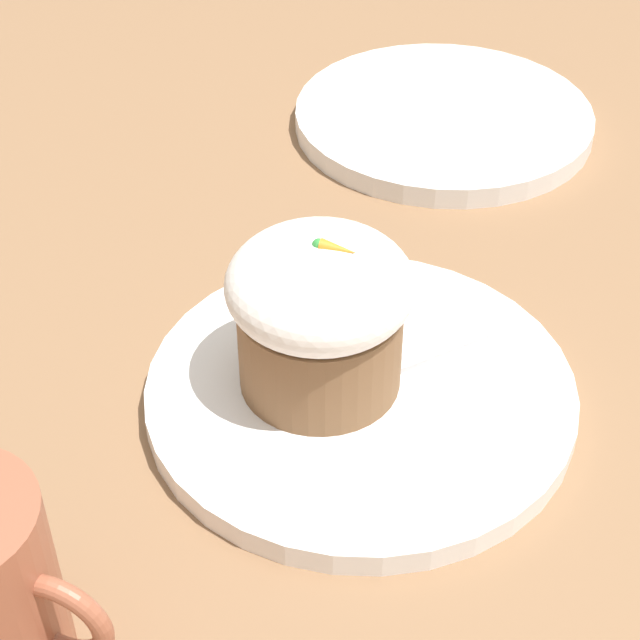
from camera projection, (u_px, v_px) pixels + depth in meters
The scene contains 5 objects.
ground_plane at pixel (360, 402), 0.64m from camera, with size 4.00×4.00×0.00m, color #846042.
dessert_plate at pixel (360, 393), 0.64m from camera, with size 0.26×0.26×0.02m.
carrot_cake at pixel (320, 312), 0.60m from camera, with size 0.11×0.11×0.10m.
spoon at pixel (384, 370), 0.64m from camera, with size 0.09×0.09×0.01m.
side_plate at pixel (443, 118), 0.89m from camera, with size 0.25×0.25×0.02m.
Camera 1 is at (0.13, -0.45, 0.45)m, focal length 60.00 mm.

